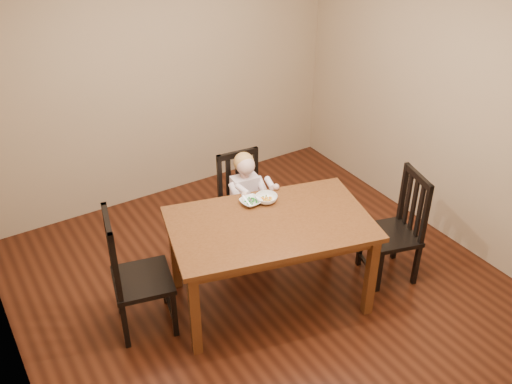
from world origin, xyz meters
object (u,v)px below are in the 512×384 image
chair_right (397,229)px  bowl_veg (266,199)px  toddler (246,195)px  chair_left (135,275)px  bowl_peas (251,202)px  chair_child (244,205)px  dining_table (270,231)px

chair_right → bowl_veg: chair_right is taller
chair_right → bowl_veg: size_ratio=5.51×
toddler → chair_left: bearing=24.6°
chair_left → bowl_peas: (1.07, 0.02, 0.30)m
chair_left → chair_right: (2.20, -0.58, -0.03)m
chair_child → toddler: (-0.01, -0.05, 0.14)m
chair_left → bowl_peas: chair_left is taller
bowl_peas → chair_right: bearing=-28.2°
chair_left → bowl_veg: size_ratio=5.85×
chair_left → dining_table: bearing=88.1°
bowl_peas → toddler: bearing=64.8°
chair_right → bowl_veg: bearing=76.0°
dining_table → chair_child: size_ratio=1.82×
dining_table → chair_right: 1.19m
chair_child → bowl_peas: bearing=72.8°
chair_left → chair_right: chair_left is taller
dining_table → toddler: bearing=74.7°
dining_table → chair_child: bearing=75.2°
chair_left → bowl_veg: (1.20, -0.02, 0.31)m
chair_right → bowl_veg: (-1.00, 0.57, 0.34)m
dining_table → chair_left: (-1.06, 0.28, -0.19)m
chair_left → toddler: chair_left is taller
chair_child → bowl_veg: 0.61m
dining_table → bowl_veg: (0.13, 0.27, 0.12)m
chair_child → bowl_peas: chair_child is taller
dining_table → chair_left: size_ratio=1.65×
bowl_veg → dining_table: bearing=-116.7°
bowl_veg → toddler: bearing=82.3°
toddler → bowl_veg: bearing=88.4°
chair_child → chair_right: size_ratio=0.96×
toddler → bowl_veg: size_ratio=2.99×
chair_child → bowl_peas: (-0.19, -0.45, 0.35)m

